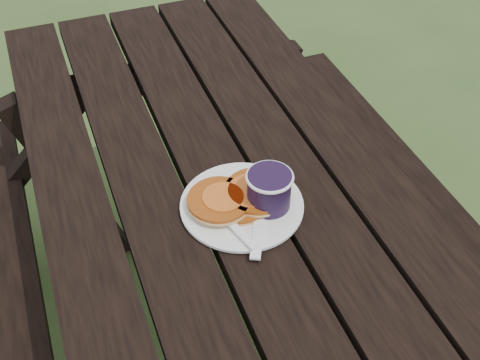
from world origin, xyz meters
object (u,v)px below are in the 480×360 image
object	(u,v)px
picnic_table	(237,317)
coffee_cup	(269,190)
plate	(242,206)
pancake_stack	(239,197)

from	to	relation	value
picnic_table	coffee_cup	world-z (taller)	coffee_cup
picnic_table	plate	size ratio (longest dim) A/B	7.45
pancake_stack	plate	bearing A→B (deg)	-74.05
pancake_stack	picnic_table	bearing A→B (deg)	-144.05
plate	pancake_stack	distance (m)	0.02
pancake_stack	coffee_cup	world-z (taller)	coffee_cup
plate	pancake_stack	xyz separation A→B (m)	(-0.00, 0.01, 0.02)
plate	coffee_cup	distance (m)	0.07
pancake_stack	coffee_cup	distance (m)	0.06
pancake_stack	coffee_cup	bearing A→B (deg)	-28.35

